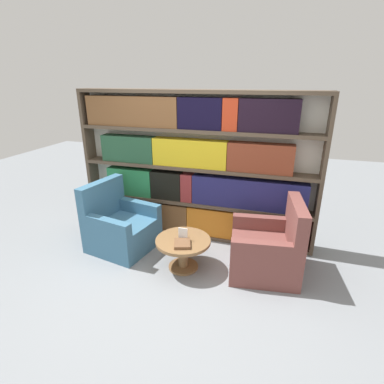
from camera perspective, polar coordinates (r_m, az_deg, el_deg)
The scene contains 7 objects.
ground_plane at distance 3.85m, azimuth -4.99°, elevation -16.24°, with size 14.00×14.00×0.00m, color gray.
bookshelf at distance 4.43m, azimuth 0.70°, elevation 4.37°, with size 3.53×0.30×2.18m.
armchair_left at distance 4.46m, azimuth -13.56°, elevation -6.48°, with size 0.96×0.94×0.96m.
armchair_right at distance 3.92m, azimuth 14.32°, elevation -10.57°, with size 0.92×0.90×0.96m.
coffee_table at distance 3.88m, azimuth -1.70°, elevation -10.53°, with size 0.70×0.70×0.42m.
table_sign at distance 3.79m, azimuth -1.73°, elevation -8.13°, with size 0.12×0.06×0.16m.
stray_book at distance 3.70m, azimuth -1.87°, elevation -9.80°, with size 0.26×0.28×0.04m.
Camera 1 is at (1.20, -2.84, 2.31)m, focal length 28.00 mm.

